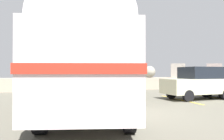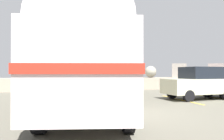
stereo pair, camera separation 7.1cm
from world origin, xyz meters
TOP-DOWN VIEW (x-y plane):
  - ground at (0.00, 0.00)m, footprint 32.00×26.00m
  - breakwater at (0.14, 11.77)m, footprint 31.36×2.30m
  - vintage_coach at (-1.51, 0.32)m, footprint 3.98×8.88m
  - parked_car_nearest at (5.29, 3.45)m, footprint 4.24×2.07m
  - lamp_post at (1.72, 6.74)m, footprint 0.91×0.63m

SIDE VIEW (x-z plane):
  - ground at x=0.00m, z-range 0.00..0.02m
  - breakwater at x=0.14m, z-range -0.50..2.00m
  - parked_car_nearest at x=5.29m, z-range 0.04..1.90m
  - vintage_coach at x=-1.51m, z-range 0.20..3.90m
  - lamp_post at x=1.72m, z-range 0.41..6.67m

